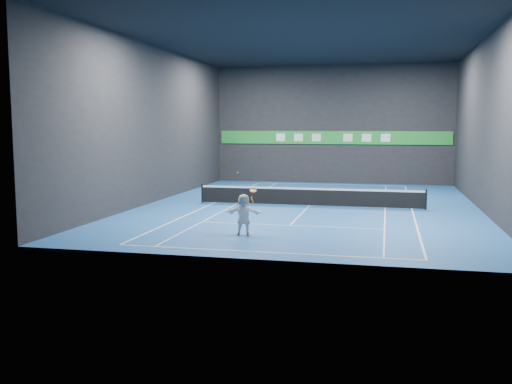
% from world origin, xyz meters
% --- Properties ---
extents(ground, '(26.00, 26.00, 0.00)m').
position_xyz_m(ground, '(0.00, 0.00, 0.00)').
color(ground, '#1A4F93').
rests_on(ground, ground).
extents(ceiling, '(26.00, 26.00, 0.00)m').
position_xyz_m(ceiling, '(0.00, 0.00, 9.00)').
color(ceiling, black).
rests_on(ceiling, ground).
extents(wall_back, '(18.00, 0.10, 9.00)m').
position_xyz_m(wall_back, '(0.00, 13.00, 4.50)').
color(wall_back, black).
rests_on(wall_back, ground).
extents(wall_front, '(18.00, 0.10, 9.00)m').
position_xyz_m(wall_front, '(0.00, -13.00, 4.50)').
color(wall_front, black).
rests_on(wall_front, ground).
extents(wall_left, '(0.10, 26.00, 9.00)m').
position_xyz_m(wall_left, '(-9.00, 0.00, 4.50)').
color(wall_left, black).
rests_on(wall_left, ground).
extents(wall_right, '(0.10, 26.00, 9.00)m').
position_xyz_m(wall_right, '(9.00, 0.00, 4.50)').
color(wall_right, black).
rests_on(wall_right, ground).
extents(baseline_near, '(10.98, 0.08, 0.01)m').
position_xyz_m(baseline_near, '(0.00, -11.89, 0.00)').
color(baseline_near, white).
rests_on(baseline_near, ground).
extents(baseline_far, '(10.98, 0.08, 0.01)m').
position_xyz_m(baseline_far, '(0.00, 11.89, 0.00)').
color(baseline_far, white).
rests_on(baseline_far, ground).
extents(sideline_doubles_left, '(0.08, 23.78, 0.01)m').
position_xyz_m(sideline_doubles_left, '(-5.49, 0.00, 0.00)').
color(sideline_doubles_left, white).
rests_on(sideline_doubles_left, ground).
extents(sideline_doubles_right, '(0.08, 23.78, 0.01)m').
position_xyz_m(sideline_doubles_right, '(5.49, 0.00, 0.00)').
color(sideline_doubles_right, white).
rests_on(sideline_doubles_right, ground).
extents(sideline_singles_left, '(0.06, 23.78, 0.01)m').
position_xyz_m(sideline_singles_left, '(-4.11, 0.00, 0.00)').
color(sideline_singles_left, white).
rests_on(sideline_singles_left, ground).
extents(sideline_singles_right, '(0.06, 23.78, 0.01)m').
position_xyz_m(sideline_singles_right, '(4.11, 0.00, 0.00)').
color(sideline_singles_right, white).
rests_on(sideline_singles_right, ground).
extents(service_line_near, '(8.23, 0.06, 0.01)m').
position_xyz_m(service_line_near, '(0.00, -6.40, 0.00)').
color(service_line_near, white).
rests_on(service_line_near, ground).
extents(service_line_far, '(8.23, 0.06, 0.01)m').
position_xyz_m(service_line_far, '(0.00, 6.40, 0.00)').
color(service_line_far, white).
rests_on(service_line_far, ground).
extents(center_service_line, '(0.06, 12.80, 0.01)m').
position_xyz_m(center_service_line, '(0.00, 0.00, 0.00)').
color(center_service_line, white).
rests_on(center_service_line, ground).
extents(player, '(1.58, 0.56, 1.68)m').
position_xyz_m(player, '(-1.47, -8.93, 0.84)').
color(player, white).
rests_on(player, ground).
extents(tennis_ball, '(0.06, 0.06, 0.06)m').
position_xyz_m(tennis_ball, '(-1.76, -8.76, 2.51)').
color(tennis_ball, yellow).
rests_on(tennis_ball, player).
extents(tennis_net, '(12.50, 0.10, 1.07)m').
position_xyz_m(tennis_net, '(0.00, 0.00, 0.54)').
color(tennis_net, black).
rests_on(tennis_net, ground).
extents(sponsor_banner, '(17.64, 0.11, 1.00)m').
position_xyz_m(sponsor_banner, '(0.00, 12.93, 3.50)').
color(sponsor_banner, green).
rests_on(sponsor_banner, wall_back).
extents(tennis_racket, '(0.43, 0.39, 0.63)m').
position_xyz_m(tennis_racket, '(-1.10, -8.89, 1.77)').
color(tennis_racket, '#B11F12').
rests_on(tennis_racket, player).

